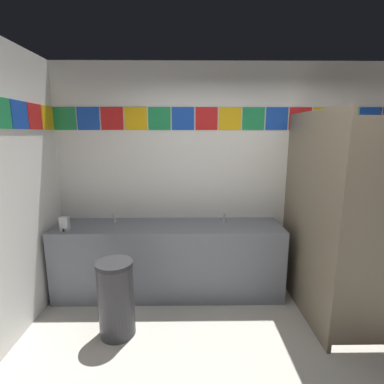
% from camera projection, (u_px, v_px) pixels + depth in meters
% --- Properties ---
extents(wall_back, '(4.43, 0.09, 2.70)m').
position_uv_depth(wall_back, '(239.00, 177.00, 3.57)').
color(wall_back, white).
rests_on(wall_back, ground_plane).
extents(vanity_counter, '(2.61, 0.60, 0.84)m').
position_uv_depth(vanity_counter, '(169.00, 258.00, 3.41)').
color(vanity_counter, slate).
rests_on(vanity_counter, ground_plane).
extents(faucet_left, '(0.04, 0.10, 0.14)m').
position_uv_depth(faucet_left, '(114.00, 219.00, 3.40)').
color(faucet_left, silver).
rests_on(faucet_left, vanity_counter).
extents(faucet_right, '(0.04, 0.10, 0.14)m').
position_uv_depth(faucet_right, '(224.00, 218.00, 3.41)').
color(faucet_right, silver).
rests_on(faucet_right, vanity_counter).
extents(soap_dispenser, '(0.09, 0.09, 0.16)m').
position_uv_depth(soap_dispenser, '(65.00, 224.00, 3.12)').
color(soap_dispenser, '#B7BABF').
rests_on(soap_dispenser, vanity_counter).
extents(stall_divider, '(0.92, 1.33, 2.10)m').
position_uv_depth(stall_divider, '(337.00, 224.00, 2.71)').
color(stall_divider, '#726651').
rests_on(stall_divider, ground_plane).
extents(toilet, '(0.39, 0.49, 0.74)m').
position_uv_depth(toilet, '(336.00, 275.00, 3.26)').
color(toilet, white).
rests_on(toilet, ground_plane).
extents(trash_bin, '(0.34, 0.34, 0.74)m').
position_uv_depth(trash_bin, '(116.00, 298.00, 2.69)').
color(trash_bin, '#333338').
rests_on(trash_bin, ground_plane).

